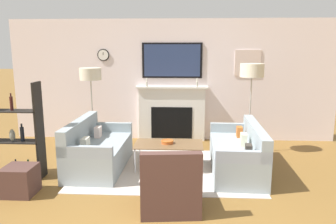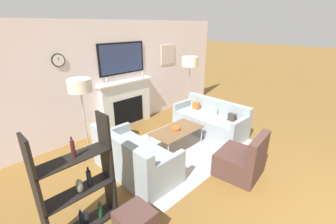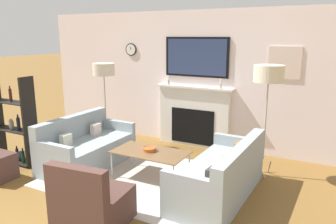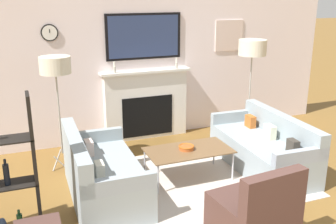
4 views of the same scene
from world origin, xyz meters
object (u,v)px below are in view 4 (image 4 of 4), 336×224
Objects in this scene: decorative_bowl at (186,147)px; floor_lamp_right at (252,49)px; couch_right at (264,149)px; armchair at (255,213)px; floor_lamp_left at (55,67)px; couch_left at (101,176)px; coffee_table at (189,151)px.

decorative_bowl is 0.12× the size of floor_lamp_right.
decorative_bowl is (-1.22, 0.10, 0.18)m from couch_right.
armchair reaches higher than decorative_bowl.
couch_right is 1.72m from floor_lamp_right.
floor_lamp_left is (-1.57, 0.92, 1.07)m from decorative_bowl.
floor_lamp_right reaches higher than armchair.
couch_left is 0.94× the size of floor_lamp_right.
couch_right is at bearing -20.10° from floor_lamp_left.
decorative_bowl is 0.13× the size of floor_lamp_left.
couch_left is 1.42× the size of coffee_table.
armchair reaches higher than coffee_table.
floor_lamp_right reaches higher than floor_lamp_left.
floor_lamp_left is (-1.70, 2.44, 1.26)m from armchair.
coffee_table is (-1.19, 0.08, 0.12)m from couch_right.
floor_lamp_right is (1.58, 0.92, 1.16)m from decorative_bowl.
couch_right is at bearing -3.90° from coffee_table.
coffee_table is 5.42× the size of decorative_bowl.
couch_left reaches higher than couch_right.
floor_lamp_right reaches higher than couch_right.
couch_right is 1.05× the size of floor_lamp_right.
floor_lamp_left reaches higher than coffee_table.
coffee_table is 2.18m from floor_lamp_right.
coffee_table is at bearing -148.79° from floor_lamp_right.
floor_lamp_left reaches higher than decorative_bowl.
floor_lamp_left is (-0.36, 1.02, 1.24)m from couch_left.
decorative_bowl is at bearing 94.74° from armchair.
decorative_bowl is (1.21, 0.10, 0.17)m from couch_left.
floor_lamp_left is 3.15m from floor_lamp_right.
decorative_bowl is 2.11m from floor_lamp_left.
coffee_table is (-0.10, 1.50, 0.13)m from armchair.
coffee_table is (1.24, 0.08, 0.11)m from couch_left.
couch_left is 1.96m from armchair.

